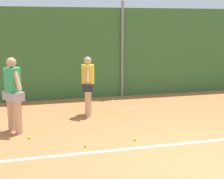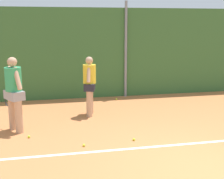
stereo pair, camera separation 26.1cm
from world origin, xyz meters
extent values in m
plane|color=#C67542|center=(0.00, 1.90, 0.00)|extent=(30.30, 30.30, 0.00)
cube|color=#386633|center=(0.00, 6.46, 1.65)|extent=(19.70, 0.25, 3.31)
cylinder|color=gray|center=(0.00, 6.29, 1.77)|extent=(0.10, 0.10, 3.55)
cube|color=white|center=(0.00, 1.21, 0.00)|extent=(14.39, 0.10, 0.01)
cylinder|color=tan|center=(-3.68, 2.84, 0.42)|extent=(0.19, 0.19, 0.84)
cylinder|color=tan|center=(-3.87, 3.17, 0.42)|extent=(0.19, 0.19, 0.84)
cube|color=#99999E|center=(-3.78, 3.01, 0.96)|extent=(0.57, 0.65, 0.22)
cylinder|color=#339E60|center=(-3.78, 3.01, 1.37)|extent=(0.41, 0.41, 0.60)
sphere|color=tan|center=(-3.78, 3.01, 1.80)|extent=(0.24, 0.24, 0.24)
cylinder|color=tan|center=(-3.66, 2.80, 1.41)|extent=(0.23, 0.31, 0.58)
cylinder|color=tan|center=(-3.90, 3.21, 1.41)|extent=(0.23, 0.31, 0.58)
cylinder|color=black|center=(-3.98, 3.26, 1.02)|extent=(0.03, 0.03, 0.28)
torus|color=#26262B|center=(-3.98, 3.26, 0.75)|extent=(0.16, 0.26, 0.28)
cylinder|color=tan|center=(-1.65, 4.22, 0.39)|extent=(0.17, 0.17, 0.78)
cylinder|color=tan|center=(-1.74, 3.88, 0.39)|extent=(0.17, 0.17, 0.78)
cube|color=#23232D|center=(-1.69, 4.05, 0.89)|extent=(0.42, 0.58, 0.21)
cylinder|color=yellow|center=(-1.69, 4.05, 1.27)|extent=(0.38, 0.38, 0.56)
sphere|color=tan|center=(-1.69, 4.05, 1.67)|extent=(0.23, 0.23, 0.23)
cylinder|color=tan|center=(-1.64, 4.26, 1.31)|extent=(0.16, 0.31, 0.53)
cylinder|color=tan|center=(-1.75, 3.84, 1.31)|extent=(0.16, 0.31, 0.53)
sphere|color=#CCDB33|center=(-0.47, 5.77, 0.03)|extent=(0.07, 0.07, 0.07)
sphere|color=#CCDB33|center=(-2.20, 1.56, 0.03)|extent=(0.07, 0.07, 0.07)
sphere|color=#CCDB33|center=(-3.44, 2.39, 0.03)|extent=(0.07, 0.07, 0.07)
sphere|color=#CCDB33|center=(-0.98, 1.67, 0.03)|extent=(0.07, 0.07, 0.07)
camera|label=1|loc=(-3.25, -5.15, 2.74)|focal=50.86mm
camera|label=2|loc=(-3.00, -5.21, 2.74)|focal=50.86mm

